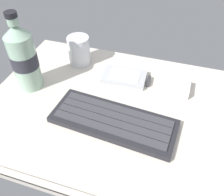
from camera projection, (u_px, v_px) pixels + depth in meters
The scene contains 6 objects.
ground_plane at pixel (112, 110), 60.70cm from camera, with size 64.00×48.00×2.80cm.
keyboard at pixel (113, 121), 55.75cm from camera, with size 29.78×13.27×1.70cm.
handheld_device at pixel (127, 77), 67.46cm from camera, with size 13.07×8.19×1.50cm.
juice_cup at pixel (79, 51), 71.24cm from camera, with size 6.40×6.40×8.50cm.
water_bottle at pixel (24, 58), 60.00cm from camera, with size 6.73×6.73×20.80cm.
charger_block at pixel (176, 87), 63.70cm from camera, with size 7.00×5.60×2.40cm, color white.
Camera 1 is at (12.62, -40.03, 43.18)cm, focal length 38.55 mm.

